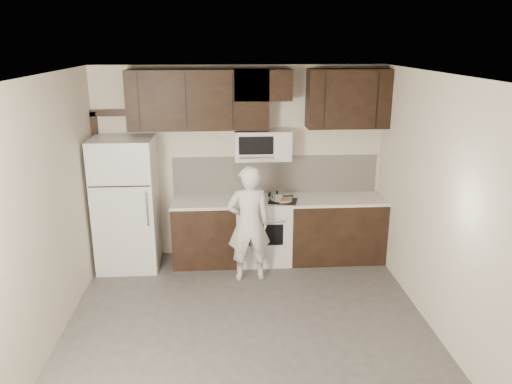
{
  "coord_description": "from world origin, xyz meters",
  "views": [
    {
      "loc": [
        -0.23,
        -4.58,
        3.02
      ],
      "look_at": [
        0.13,
        0.9,
        1.34
      ],
      "focal_mm": 35.0,
      "sensor_mm": 36.0,
      "label": 1
    }
  ],
  "objects": [
    {
      "name": "stove",
      "position": [
        0.3,
        1.94,
        0.46
      ],
      "size": [
        0.76,
        0.66,
        0.94
      ],
      "color": "silver",
      "rests_on": "floor"
    },
    {
      "name": "person",
      "position": [
        0.07,
        1.38,
        0.76
      ],
      "size": [
        0.59,
        0.41,
        1.53
      ],
      "primitive_type": "imported",
      "rotation": [
        0.0,
        0.0,
        3.23
      ],
      "color": "white",
      "rests_on": "floor"
    },
    {
      "name": "door_trim",
      "position": [
        -1.92,
        2.21,
        1.25
      ],
      "size": [
        0.5,
        0.08,
        2.12
      ],
      "color": "black",
      "rests_on": "floor"
    },
    {
      "name": "refrigerator",
      "position": [
        -1.55,
        1.89,
        0.9
      ],
      "size": [
        0.8,
        0.76,
        1.8
      ],
      "color": "silver",
      "rests_on": "floor"
    },
    {
      "name": "baking_tray",
      "position": [
        0.56,
        1.81,
        0.92
      ],
      "size": [
        0.43,
        0.36,
        0.02
      ],
      "primitive_type": "cube",
      "rotation": [
        0.0,
        0.0,
        -0.24
      ],
      "color": "black",
      "rests_on": "counter_run"
    },
    {
      "name": "back_wall",
      "position": [
        0.0,
        2.25,
        1.35
      ],
      "size": [
        4.0,
        0.0,
        4.0
      ],
      "primitive_type": "plane",
      "rotation": [
        1.57,
        0.0,
        0.0
      ],
      "color": "beige",
      "rests_on": "ground"
    },
    {
      "name": "ceiling",
      "position": [
        0.0,
        0.0,
        2.7
      ],
      "size": [
        4.5,
        4.5,
        0.0
      ],
      "primitive_type": "plane",
      "rotation": [
        3.14,
        0.0,
        0.0
      ],
      "color": "white",
      "rests_on": "back_wall"
    },
    {
      "name": "floor",
      "position": [
        0.0,
        0.0,
        0.0
      ],
      "size": [
        4.5,
        4.5,
        0.0
      ],
      "primitive_type": "plane",
      "color": "#4B4846",
      "rests_on": "ground"
    },
    {
      "name": "saucepan",
      "position": [
        0.48,
        1.79,
        0.98
      ],
      "size": [
        0.31,
        0.18,
        0.17
      ],
      "color": "silver",
      "rests_on": "stove"
    },
    {
      "name": "microwave",
      "position": [
        0.3,
        2.06,
        1.65
      ],
      "size": [
        0.76,
        0.42,
        0.4
      ],
      "color": "silver",
      "rests_on": "upper_cabinets"
    },
    {
      "name": "backsplash",
      "position": [
        0.5,
        2.24,
        1.18
      ],
      "size": [
        2.9,
        0.02,
        0.54
      ],
      "primitive_type": "cube",
      "color": "beige",
      "rests_on": "counter_run"
    },
    {
      "name": "counter_run",
      "position": [
        0.6,
        1.94,
        0.46
      ],
      "size": [
        2.95,
        0.64,
        0.91
      ],
      "color": "black",
      "rests_on": "floor"
    },
    {
      "name": "upper_cabinets",
      "position": [
        0.21,
        2.08,
        2.28
      ],
      "size": [
        3.48,
        0.35,
        0.78
      ],
      "color": "black",
      "rests_on": "back_wall"
    },
    {
      "name": "pizza",
      "position": [
        0.56,
        1.81,
        0.94
      ],
      "size": [
        0.3,
        0.3,
        0.02
      ],
      "primitive_type": "cylinder",
      "rotation": [
        0.0,
        0.0,
        -0.24
      ],
      "color": "tan",
      "rests_on": "baking_tray"
    }
  ]
}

